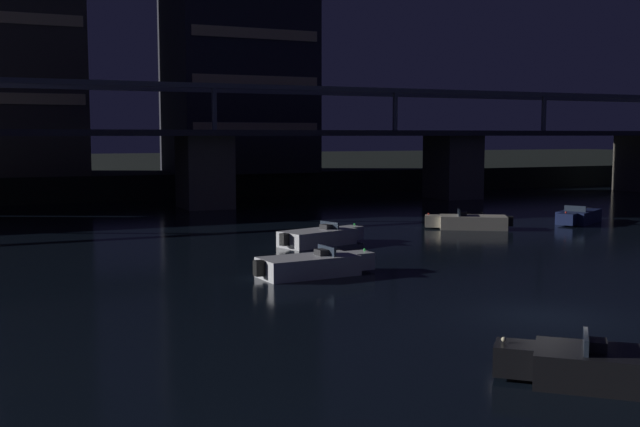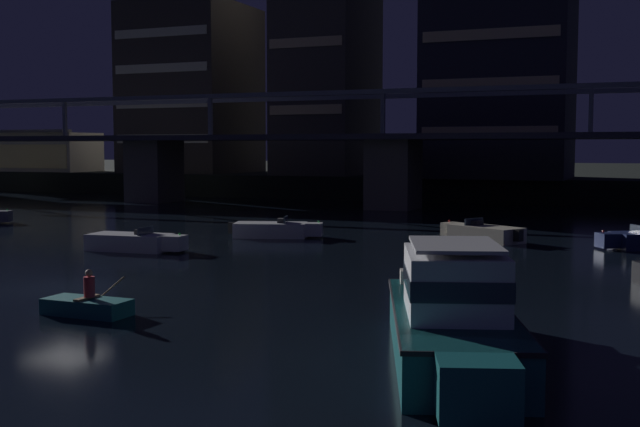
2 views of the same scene
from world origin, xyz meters
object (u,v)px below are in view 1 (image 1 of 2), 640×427
speedboat_mid_left (578,217)px  speedboat_far_left (320,237)px  speedboat_near_right (313,265)px  speedboat_mid_center (615,369)px  tower_central (237,61)px  speedboat_far_right (469,222)px  river_bridge (204,154)px

speedboat_mid_left → speedboat_far_left: 19.24m
speedboat_near_right → speedboat_far_left: bearing=64.2°
speedboat_mid_center → speedboat_far_left: size_ratio=0.88×
speedboat_mid_center → speedboat_far_left: bearing=82.7°
speedboat_mid_center → speedboat_far_left: same height
speedboat_near_right → speedboat_mid_left: 24.98m
tower_central → speedboat_mid_center: tower_central is taller
speedboat_mid_center → speedboat_mid_left: bearing=49.0°
tower_central → speedboat_mid_left: size_ratio=4.30×
speedboat_far_left → speedboat_far_right: bearing=13.3°
tower_central → river_bridge: bearing=-119.1°
speedboat_far_left → river_bridge: bearing=89.9°
speedboat_near_right → speedboat_far_left: (3.74, 7.75, 0.00)m
speedboat_mid_left → speedboat_near_right: bearing=-156.1°
river_bridge → speedboat_mid_center: river_bridge is taller
speedboat_far_right → tower_central: bearing=98.3°
speedboat_mid_left → speedboat_far_right: (-8.16, 0.21, 0.00)m
tower_central → speedboat_mid_left: bearing=-67.9°
river_bridge → speedboat_near_right: 30.40m
speedboat_mid_left → speedboat_mid_center: (-22.06, -25.40, 0.00)m
tower_central → speedboat_far_left: tower_central is taller
river_bridge → speedboat_far_left: (-0.03, -22.19, -3.71)m
speedboat_near_right → speedboat_far_left: same height
speedboat_mid_center → speedboat_near_right: bearing=92.9°
speedboat_far_right → river_bridge: bearing=119.1°
speedboat_near_right → speedboat_mid_center: same height
speedboat_far_left → speedboat_mid_left: bearing=7.1°
speedboat_far_left → speedboat_mid_center: bearing=-97.3°
tower_central → speedboat_far_right: size_ratio=4.31×
river_bridge → speedboat_mid_left: size_ratio=19.97×
river_bridge → speedboat_far_left: size_ratio=18.79×
tower_central → speedboat_far_left: size_ratio=4.05×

